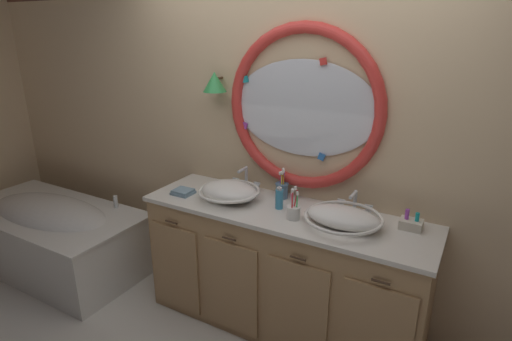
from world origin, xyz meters
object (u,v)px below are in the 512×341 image
object	(u,v)px
bathtub	(52,233)
sink_basin_right	(343,217)
sink_basin_left	(229,191)
toothbrush_holder_left	(282,189)
folded_hand_towel	(183,192)
toiletry_basket	(411,224)
toothbrush_holder_right	(294,211)
soap_dispenser	(279,199)

from	to	relation	value
bathtub	sink_basin_right	distance (m)	2.61
sink_basin_left	toothbrush_holder_left	distance (m)	0.37
toothbrush_holder_left	folded_hand_towel	world-z (taller)	toothbrush_holder_left
sink_basin_right	toiletry_basket	world-z (taller)	toiletry_basket
toothbrush_holder_right	folded_hand_towel	bearing A→B (deg)	-178.44
toothbrush_holder_right	toiletry_basket	distance (m)	0.71
bathtub	soap_dispenser	size ratio (longest dim) A/B	10.51
sink_basin_right	soap_dispenser	bearing A→B (deg)	174.83
toothbrush_holder_right	folded_hand_towel	xyz separation A→B (m)	(-0.87, -0.02, -0.04)
toothbrush_holder_right	folded_hand_towel	size ratio (longest dim) A/B	1.48
sink_basin_right	soap_dispenser	world-z (taller)	soap_dispenser
bathtub	folded_hand_towel	distance (m)	1.48
sink_basin_left	toiletry_basket	bearing A→B (deg)	8.10
bathtub	toothbrush_holder_right	bearing A→B (deg)	5.97
toothbrush_holder_right	soap_dispenser	distance (m)	0.18
toothbrush_holder_left	sink_basin_right	bearing A→B (deg)	-22.55
sink_basin_left	toothbrush_holder_left	xyz separation A→B (m)	(0.30, 0.22, -0.00)
sink_basin_left	toiletry_basket	world-z (taller)	sink_basin_left
bathtub	toothbrush_holder_right	distance (m)	2.31
folded_hand_towel	bathtub	bearing A→B (deg)	-171.22
soap_dispenser	toiletry_basket	world-z (taller)	soap_dispenser
toothbrush_holder_right	folded_hand_towel	world-z (taller)	toothbrush_holder_right
bathtub	sink_basin_right	bearing A→B (deg)	6.46
sink_basin_left	folded_hand_towel	distance (m)	0.36
soap_dispenser	toothbrush_holder_left	bearing A→B (deg)	110.85
sink_basin_left	soap_dispenser	xyz separation A→B (m)	(0.37, 0.04, 0.01)
bathtub	folded_hand_towel	world-z (taller)	folded_hand_towel
bathtub	toothbrush_holder_left	world-z (taller)	toothbrush_holder_left
sink_basin_right	folded_hand_towel	xyz separation A→B (m)	(-1.17, -0.08, -0.04)
toothbrush_holder_right	bathtub	bearing A→B (deg)	-174.03
bathtub	toiletry_basket	xyz separation A→B (m)	(2.88, 0.45, 0.60)
toothbrush_holder_left	toiletry_basket	xyz separation A→B (m)	(0.88, -0.05, -0.03)
folded_hand_towel	toiletry_basket	xyz separation A→B (m)	(1.54, 0.25, 0.02)
sink_basin_right	toothbrush_holder_left	world-z (taller)	toothbrush_holder_left
toothbrush_holder_left	toothbrush_holder_right	distance (m)	0.34
toothbrush_holder_right	soap_dispenser	size ratio (longest dim) A/B	1.34
bathtub	folded_hand_towel	size ratio (longest dim) A/B	11.64
bathtub	sink_basin_left	world-z (taller)	sink_basin_left
toiletry_basket	soap_dispenser	bearing A→B (deg)	-171.11
sink_basin_right	toiletry_basket	size ratio (longest dim) A/B	3.65
folded_hand_towel	toiletry_basket	distance (m)	1.56
sink_basin_left	sink_basin_right	world-z (taller)	sink_basin_left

